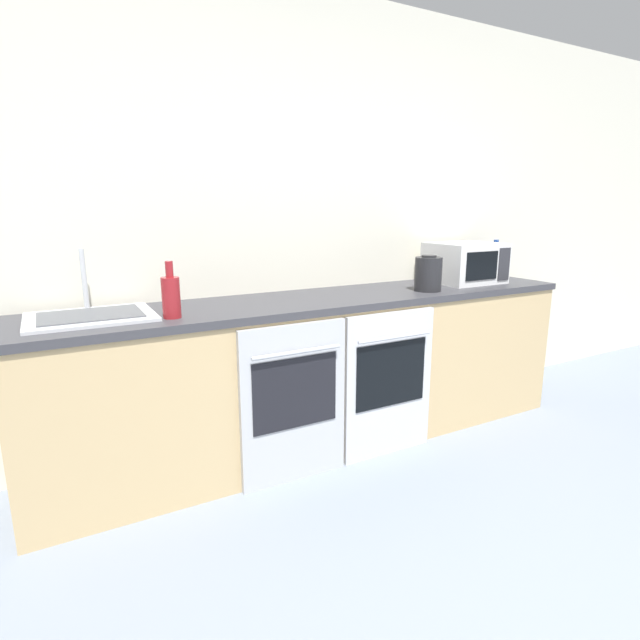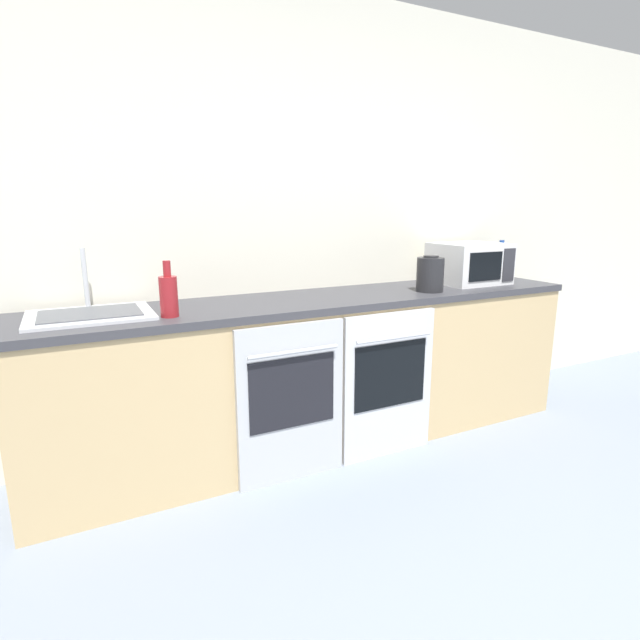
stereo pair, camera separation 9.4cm
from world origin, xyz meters
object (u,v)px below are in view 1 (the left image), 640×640
at_px(bottle_red, 171,296).
at_px(sink, 90,315).
at_px(microwave, 465,263).
at_px(oven_right, 389,383).
at_px(bottle_blue, 495,264).
at_px(kettle, 428,274).
at_px(oven_left, 294,403).

distance_m(bottle_red, sink, 0.38).
bearing_deg(microwave, oven_right, -158.28).
distance_m(bottle_red, bottle_blue, 2.31).
bearing_deg(bottle_blue, oven_right, -162.71).
distance_m(oven_right, sink, 1.57).
xyz_separation_m(oven_right, kettle, (0.41, 0.19, 0.57)).
xyz_separation_m(oven_left, microwave, (1.45, 0.34, 0.60)).
height_order(oven_left, bottle_red, bottle_red).
bearing_deg(microwave, sink, 179.97).
bearing_deg(oven_left, bottle_red, 162.15).
height_order(oven_left, kettle, kettle).
height_order(oven_right, kettle, kettle).
distance_m(bottle_red, kettle, 1.54).
distance_m(oven_left, kettle, 1.17).
distance_m(oven_left, sink, 1.05).
distance_m(oven_left, bottle_blue, 1.89).
bearing_deg(oven_left, bottle_blue, 11.69).
xyz_separation_m(microwave, sink, (-2.32, 0.00, -0.12)).
bearing_deg(microwave, oven_left, -166.71).
bearing_deg(bottle_blue, bottle_red, -175.22).
xyz_separation_m(bottle_red, kettle, (1.54, 0.02, 0.00)).
distance_m(oven_left, microwave, 1.61).
bearing_deg(sink, microwave, -0.03).
height_order(microwave, bottle_red, microwave).
relative_size(microwave, kettle, 2.07).
relative_size(microwave, bottle_red, 1.71).
xyz_separation_m(bottle_blue, sink, (-2.63, -0.02, -0.09)).
relative_size(oven_right, bottle_blue, 3.02).
bearing_deg(oven_right, sink, 166.73).
bearing_deg(kettle, bottle_blue, 13.07).
bearing_deg(bottle_blue, oven_left, -168.31).
bearing_deg(oven_right, bottle_red, 171.29).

